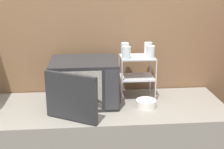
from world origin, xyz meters
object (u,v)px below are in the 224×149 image
at_px(glass_front_left, 126,53).
at_px(glass_front_right, 150,52).
at_px(microwave, 84,83).
at_px(bowl, 146,104).
at_px(dish_rack, 137,68).
at_px(glass_back_right, 148,48).
at_px(glass_back_left, 125,49).

xyz_separation_m(glass_front_left, glass_front_right, (0.18, 0.01, 0.00)).
xyz_separation_m(microwave, bowl, (0.46, -0.11, -0.14)).
xyz_separation_m(microwave, glass_front_right, (0.51, 0.03, 0.22)).
relative_size(dish_rack, glass_back_right, 3.60).
height_order(microwave, bowl, microwave).
bearing_deg(microwave, glass_back_left, 24.92).
distance_m(dish_rack, bowl, 0.30).
bearing_deg(glass_front_right, glass_back_left, 144.96).
height_order(glass_front_left, glass_back_left, same).
distance_m(glass_front_left, glass_front_right, 0.18).
relative_size(glass_front_right, bowl, 0.63).
bearing_deg(glass_back_right, glass_front_right, -93.19).
bearing_deg(glass_front_left, bowl, -45.44).
distance_m(glass_front_right, glass_back_left, 0.22).
bearing_deg(glass_back_left, glass_back_right, 0.15).
distance_m(dish_rack, glass_front_left, 0.18).
relative_size(glass_back_left, bowl, 0.63).
relative_size(glass_back_right, glass_front_right, 1.00).
height_order(microwave, dish_rack, dish_rack).
xyz_separation_m(dish_rack, glass_front_left, (-0.09, -0.07, 0.14)).
bearing_deg(glass_back_left, glass_front_left, -92.66).
xyz_separation_m(microwave, glass_front_left, (0.33, 0.02, 0.22)).
bearing_deg(bowl, dish_rack, 100.96).
distance_m(glass_front_left, bowl, 0.41).
distance_m(glass_back_right, glass_front_right, 0.12).
distance_m(microwave, glass_front_right, 0.55).
distance_m(glass_front_left, glass_back_left, 0.13).
bearing_deg(glass_back_left, glass_front_right, -35.04).
bearing_deg(microwave, glass_back_right, 16.68).
xyz_separation_m(glass_back_right, bowl, (-0.06, -0.27, -0.36)).
distance_m(microwave, bowl, 0.49).
bearing_deg(bowl, glass_back_right, 78.00).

